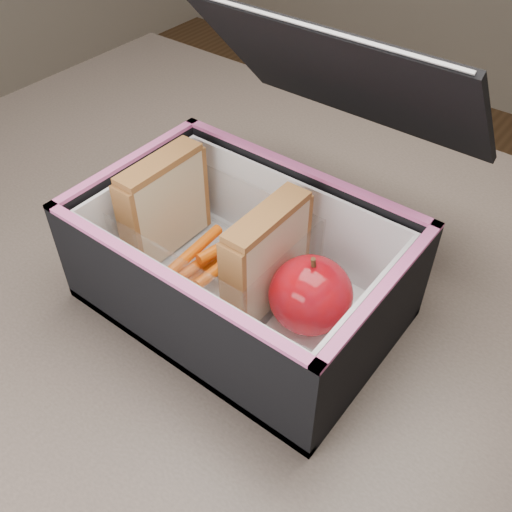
{
  "coord_description": "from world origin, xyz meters",
  "views": [
    {
      "loc": [
        0.23,
        -0.34,
        1.18
      ],
      "look_at": [
        -0.01,
        -0.03,
        0.81
      ],
      "focal_mm": 40.0,
      "sensor_mm": 36.0,
      "label": 1
    }
  ],
  "objects": [
    {
      "name": "kitchen_table",
      "position": [
        0.0,
        0.0,
        0.66
      ],
      "size": [
        1.2,
        0.8,
        0.75
      ],
      "color": "brown",
      "rests_on": "ground"
    },
    {
      "name": "lunch_bag",
      "position": [
        -0.02,
        -0.04,
        0.81
      ],
      "size": [
        0.3,
        0.33,
        0.25
      ],
      "color": "black",
      "rests_on": "kitchen_table"
    },
    {
      "name": "plastic_tub",
      "position": [
        -0.06,
        -0.03,
        0.8
      ],
      "size": [
        0.18,
        0.13,
        0.07
      ],
      "primitive_type": null,
      "color": "white",
      "rests_on": "lunch_bag"
    },
    {
      "name": "sandwich_left",
      "position": [
        -0.13,
        -0.03,
        0.82
      ],
      "size": [
        0.03,
        0.1,
        0.11
      ],
      "color": "tan",
      "rests_on": "plastic_tub"
    },
    {
      "name": "sandwich_right",
      "position": [
        0.0,
        -0.03,
        0.82
      ],
      "size": [
        0.03,
        0.1,
        0.11
      ],
      "color": "tan",
      "rests_on": "plastic_tub"
    },
    {
      "name": "carrot_sticks",
      "position": [
        -0.07,
        -0.04,
        0.78
      ],
      "size": [
        0.04,
        0.14,
        0.03
      ],
      "color": "#D75402",
      "rests_on": "plastic_tub"
    },
    {
      "name": "paper_napkin",
      "position": [
        0.06,
        -0.03,
        0.77
      ],
      "size": [
        0.08,
        0.08,
        0.01
      ],
      "primitive_type": "cube",
      "rotation": [
        0.0,
        0.0,
        0.09
      ],
      "color": "white",
      "rests_on": "lunch_bag"
    },
    {
      "name": "red_apple",
      "position": [
        0.05,
        -0.03,
        0.81
      ],
      "size": [
        0.08,
        0.08,
        0.08
      ],
      "rotation": [
        0.0,
        0.0,
        0.04
      ],
      "color": "maroon",
      "rests_on": "paper_napkin"
    }
  ]
}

